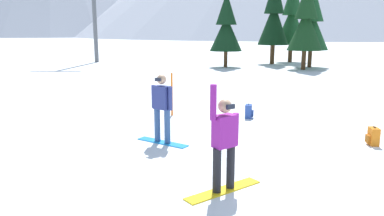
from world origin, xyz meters
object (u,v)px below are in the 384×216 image
object	(u,v)px
pine_tree_short	(306,21)
pine_tree_slender	(292,17)
trail_marker_pole	(172,94)
pine_tree_tall	(274,16)
snowboarder_midground	(162,107)
backpack_orange	(373,137)
pine_tree_broad	(312,23)
pine_tree_twin	(226,27)
snowboarder_foreground	(224,142)
backpack_blue	(249,111)

from	to	relation	value
pine_tree_short	pine_tree_slender	bearing A→B (deg)	89.43
pine_tree_slender	pine_tree_short	xyz separation A→B (m)	(-0.07, -6.59, -0.50)
trail_marker_pole	pine_tree_short	xyz separation A→B (m)	(7.29, 15.90, 2.73)
pine_tree_tall	pine_tree_slender	world-z (taller)	pine_tree_tall
snowboarder_midground	backpack_orange	distance (m)	5.30
pine_tree_broad	pine_tree_slender	bearing A→B (deg)	99.08
trail_marker_pole	pine_tree_twin	world-z (taller)	pine_tree_twin
snowboarder_midground	pine_tree_tall	bearing A→B (deg)	77.27
trail_marker_pole	snowboarder_foreground	bearing A→B (deg)	-73.18
pine_tree_twin	pine_tree_short	xyz separation A→B (m)	(5.64, -1.35, 0.36)
pine_tree_twin	trail_marker_pole	bearing A→B (deg)	-95.44
backpack_blue	pine_tree_twin	xyz separation A→B (m)	(-0.90, 17.40, 2.87)
trail_marker_pole	pine_tree_twin	size ratio (longest dim) A/B	0.25
pine_tree_tall	pine_tree_slender	size ratio (longest dim) A/B	1.01
backpack_orange	pine_tree_short	xyz separation A→B (m)	(1.83, 18.75, 3.23)
snowboarder_foreground	pine_tree_twin	world-z (taller)	pine_tree_twin
backpack_blue	backpack_orange	world-z (taller)	same
backpack_blue	pine_tree_twin	bearing A→B (deg)	92.96
pine_tree_short	pine_tree_tall	bearing A→B (deg)	111.41
backpack_blue	snowboarder_foreground	bearing A→B (deg)	-97.24
pine_tree_broad	snowboarder_midground	bearing A→B (deg)	-110.64
snowboarder_foreground	pine_tree_broad	size ratio (longest dim) A/B	0.32
backpack_blue	pine_tree_tall	xyz separation A→B (m)	(2.99, 20.51, 3.77)
snowboarder_foreground	backpack_blue	bearing A→B (deg)	82.76
backpack_orange	trail_marker_pole	distance (m)	6.18
backpack_blue	pine_tree_slender	world-z (taller)	pine_tree_slender
pine_tree_tall	pine_tree_short	xyz separation A→B (m)	(1.75, -4.46, -0.54)
snowboarder_midground	pine_tree_twin	bearing A→B (deg)	86.01
pine_tree_twin	snowboarder_midground	bearing A→B (deg)	-93.99
snowboarder_midground	trail_marker_pole	bearing A→B (deg)	94.00
snowboarder_midground	pine_tree_slender	size ratio (longest dim) A/B	0.24
pine_tree_slender	pine_tree_twin	bearing A→B (deg)	-137.45
snowboarder_foreground	pine_tree_broad	distance (m)	24.68
backpack_blue	backpack_orange	bearing A→B (deg)	-42.82
snowboarder_foreground	pine_tree_twin	size ratio (longest dim) A/B	0.34
backpack_blue	trail_marker_pole	world-z (taller)	trail_marker_pole
backpack_orange	pine_tree_slender	distance (m)	25.68
pine_tree_tall	pine_tree_slender	xyz separation A→B (m)	(1.82, 2.13, -0.04)
snowboarder_foreground	backpack_orange	bearing A→B (deg)	40.44
snowboarder_foreground	snowboarder_midground	world-z (taller)	snowboarder_foreground
trail_marker_pole	pine_tree_broad	bearing A→B (deg)	65.47
pine_tree_twin	pine_tree_slender	xyz separation A→B (m)	(5.71, 5.24, 0.85)
snowboarder_midground	pine_tree_slender	bearing A→B (deg)	74.46
backpack_blue	pine_tree_tall	size ratio (longest dim) A/B	0.06
pine_tree_broad	pine_tree_twin	xyz separation A→B (m)	(-6.46, -0.52, -0.23)
snowboarder_foreground	pine_tree_tall	distance (m)	26.78
trail_marker_pole	pine_tree_twin	distance (m)	17.49
trail_marker_pole	snowboarder_midground	bearing A→B (deg)	-86.00
snowboarder_midground	pine_tree_twin	size ratio (longest dim) A/B	0.31
backpack_blue	pine_tree_tall	world-z (taller)	pine_tree_tall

